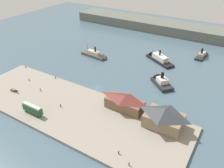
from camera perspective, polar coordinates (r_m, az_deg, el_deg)
The scene contains 19 objects.
ground_plane at distance 123.08m, azimuth -3.60°, elevation -1.14°, with size 320.00×320.00×0.00m, color #476070.
quay_promenade at distance 108.81m, azimuth -10.26°, elevation -6.12°, with size 110.00×36.00×1.20m, color gray.
seawall_edge at distance 120.37m, azimuth -4.58°, elevation -1.71°, with size 110.00×0.80×1.00m, color slate.
ferry_shed_west_terminal at distance 104.45m, azimuth 3.14°, elevation -4.54°, with size 17.66×7.87×6.99m.
ferry_shed_customs_shed at distance 96.78m, azimuth 12.78°, elevation -8.03°, with size 15.62×11.20×8.83m.
street_tram at distance 107.84m, azimuth -19.08°, elevation -5.81°, with size 10.35×2.44×4.52m.
horse_cart at distance 127.64m, azimuth -23.01°, elevation -1.43°, with size 5.40×1.39×1.87m.
pedestrian_standing_center at distance 123.96m, azimuth -17.32°, elevation -1.31°, with size 0.43×0.43×1.73m.
pedestrian_near_cart at distance 135.10m, azimuth -19.84°, elevation 1.03°, with size 0.42×0.42×1.68m.
pedestrian_at_waters_edge at distance 82.88m, azimuth 4.23°, elevation -19.09°, with size 0.42×0.42×1.71m.
pedestrian_near_west_shed at distance 86.04m, azimuth 1.66°, elevation -16.53°, with size 0.42×0.42×1.71m.
pedestrian_by_tram at distance 109.67m, azimuth -12.61°, elevation -5.20°, with size 0.41×0.41×1.68m.
mooring_post_center_east at distance 133.70m, azimuth -13.81°, elevation 1.58°, with size 0.44×0.44×0.90m, color black.
mooring_post_east at distance 150.82m, azimuth -20.56°, elevation 3.95°, with size 0.44×0.44×0.90m, color black.
ferry_approaching_east at distance 157.99m, azimuth -3.90°, elevation 7.06°, with size 21.00×7.74×9.00m.
ferry_departing_north at distance 129.14m, azimuth 11.84°, elevation 0.67°, with size 15.92×15.06×9.64m.
ferry_mid_harbor at distance 170.06m, azimuth 21.46°, elevation 6.70°, with size 6.16×15.85×8.40m.
ferry_outer_harbor at distance 156.29m, azimuth 11.12°, elevation 6.33°, with size 23.64×17.29×9.91m.
far_headland at distance 212.84m, azimuth 13.97°, elevation 13.41°, with size 180.00×24.00×8.00m, color #60665B.
Camera 1 is at (61.09, -84.38, 65.54)m, focal length 36.98 mm.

